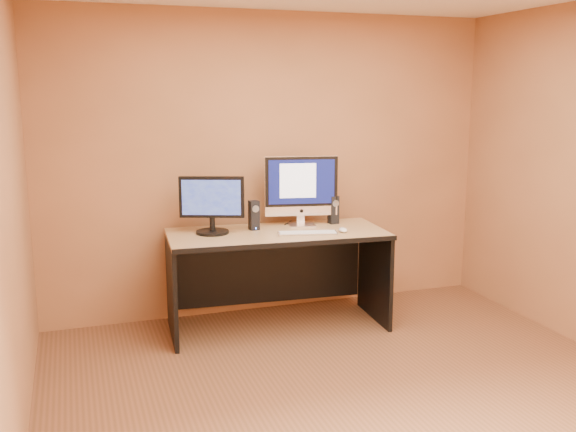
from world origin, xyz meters
The scene contains 11 objects.
floor centered at (0.00, 0.00, 0.00)m, with size 4.00×4.00×0.00m, color brown.
walls centered at (0.00, 0.00, 1.30)m, with size 4.00×4.00×2.60m, color #A56B42, non-canonical shape.
desk centered at (-0.12, 1.49, 0.41)m, with size 1.75×0.77×0.81m, color #AA7C55, non-canonical shape.
imac centered at (0.16, 1.67, 1.11)m, with size 0.62×0.23×0.60m, color silver, non-canonical shape.
second_monitor centered at (-0.63, 1.61, 1.04)m, with size 0.53×0.26×0.46m, color black, non-canonical shape.
speaker_left centered at (-0.27, 1.64, 0.93)m, with size 0.07×0.08×0.24m, color black, non-canonical shape.
speaker_right centered at (0.44, 1.66, 0.93)m, with size 0.07×0.08×0.24m, color black, non-canonical shape.
keyboard centered at (0.09, 1.34, 0.82)m, with size 0.47×0.13×0.02m, color #B4B4B8.
mouse centered at (0.38, 1.32, 0.83)m, with size 0.06×0.11×0.04m, color white.
cable_a centered at (0.19, 1.76, 0.82)m, with size 0.01×0.01×0.24m, color black.
cable_b centered at (0.08, 1.81, 0.82)m, with size 0.01×0.01×0.20m, color black.
Camera 1 is at (-1.67, -3.33, 1.94)m, focal length 40.00 mm.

